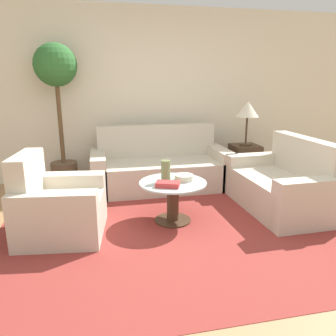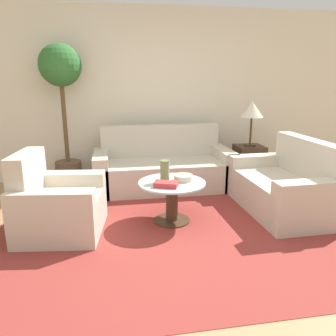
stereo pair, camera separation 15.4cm
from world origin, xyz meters
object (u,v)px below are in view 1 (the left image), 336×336
Objects in this scene: loveseat at (285,186)px; vase at (166,171)px; coffee_table at (173,196)px; book_stack at (168,184)px; armchair at (56,209)px; potted_plant at (57,90)px; bowl at (184,178)px; table_lamp at (248,110)px; sofa_main at (160,168)px.

vase is at bearing -88.46° from loveseat.
coffee_table is at bearing -18.61° from vase.
book_stack is (-0.02, -0.18, -0.09)m from vase.
loveseat is at bearing 30.76° from book_stack.
armchair is at bearing -175.83° from vase.
loveseat is 1.55m from book_stack.
potted_plant reaches higher than bowl.
bowl is at bearing -79.07° from armchair.
coffee_table is 2.70× the size of book_stack.
table_lamp is 3.19× the size of bowl.
table_lamp is (1.43, 1.25, 0.80)m from coffee_table.
sofa_main reaches higher than loveseat.
potted_plant reaches higher than table_lamp.
book_stack is at bearing -81.86° from loveseat.
loveseat is 2.13× the size of table_lamp.
table_lamp reaches higher than sofa_main.
potted_plant is 2.12m from vase.
table_lamp is (0.01, 1.16, 0.82)m from loveseat.
loveseat reaches higher than armchair.
vase is at bearing -78.60° from armchair.
armchair is 3.88× the size of vase.
armchair is 1.38m from bowl.
potted_plant is (-1.38, 0.31, 1.12)m from sofa_main.
vase is (-1.49, -0.07, 0.30)m from loveseat.
bowl is (0.03, -1.23, 0.22)m from sofa_main.
armchair is 4.43× the size of bowl.
potted_plant reaches higher than vase.
vase reaches higher than coffee_table.
coffee_table is at bearing -94.44° from sofa_main.
book_stack is at bearing -121.11° from coffee_table.
sofa_main is at bearing -37.79° from armchair.
bowl is at bearing 1.08° from vase.
table_lamp is 2.16m from book_stack.
vase is (-0.07, 0.02, 0.28)m from coffee_table.
potted_plant is 9.69× the size of bowl.
table_lamp reaches higher than vase.
loveseat is 1.93× the size of coffee_table.
vase is (1.15, 0.08, 0.30)m from armchair.
potted_plant reaches higher than coffee_table.
loveseat is 5.20× the size of book_stack.
loveseat is 1.31m from bowl.
loveseat is at bearing -41.31° from sofa_main.
armchair is at bearing -163.36° from book_stack.
coffee_table is 0.26m from book_stack.
sofa_main is 1.80m from potted_plant.
vase reaches higher than bowl.
potted_plant reaches higher than book_stack.
potted_plant is 2.28m from book_stack.
armchair is at bearing -176.30° from bowl.
table_lamp is at bearing -0.25° from sofa_main.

